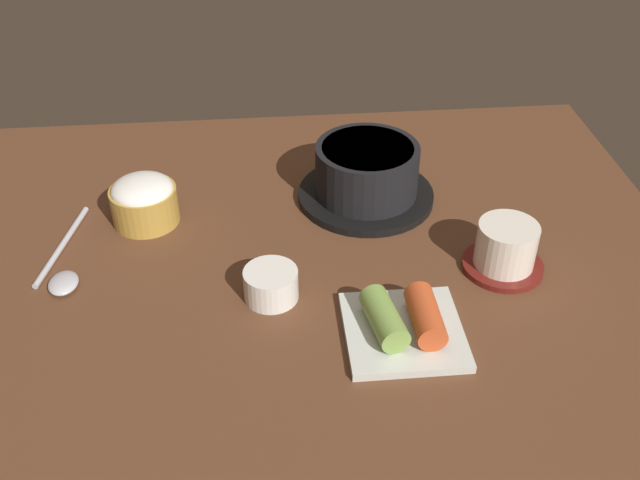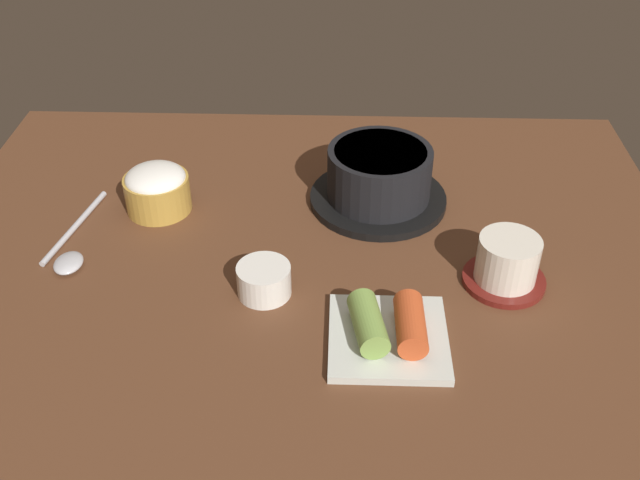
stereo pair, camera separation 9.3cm
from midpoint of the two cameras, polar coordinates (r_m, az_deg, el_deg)
name	(u,v)px [view 2 (the right image)]	position (r cm, az deg, el deg)	size (l,w,h in cm)	color
dining_table	(305,255)	(96.57, 1.59, -1.27)	(100.00, 76.00, 2.00)	#56331E
stone_pot	(379,178)	(103.50, 7.18, 4.72)	(19.40, 19.40, 8.43)	black
rice_bowl	(157,188)	(103.21, -10.07, 3.89)	(9.05, 9.05, 6.64)	#B78C38
tea_cup_with_saucer	(507,263)	(92.72, 17.11, -1.81)	(10.18, 10.18, 6.53)	maroon
banchan_cup_center	(264,279)	(87.83, -1.38, -3.20)	(6.55, 6.55, 3.89)	white
kimchi_plate	(389,331)	(82.83, 8.58, -7.11)	(13.30, 13.30, 4.37)	silver
spoon	(71,250)	(98.66, -16.29, -0.86)	(5.66, 18.96, 1.35)	#B7B7BC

